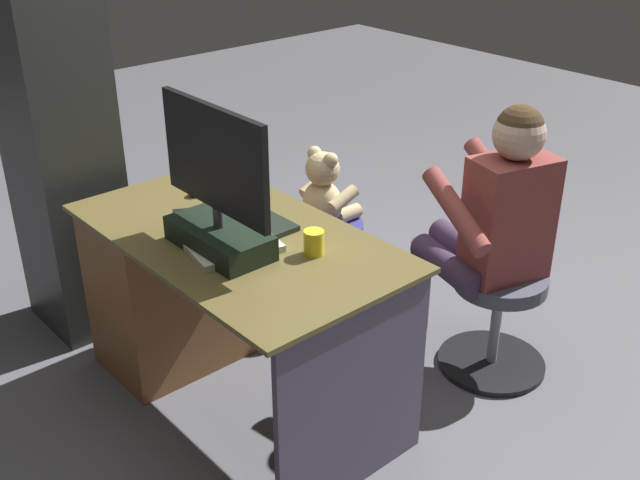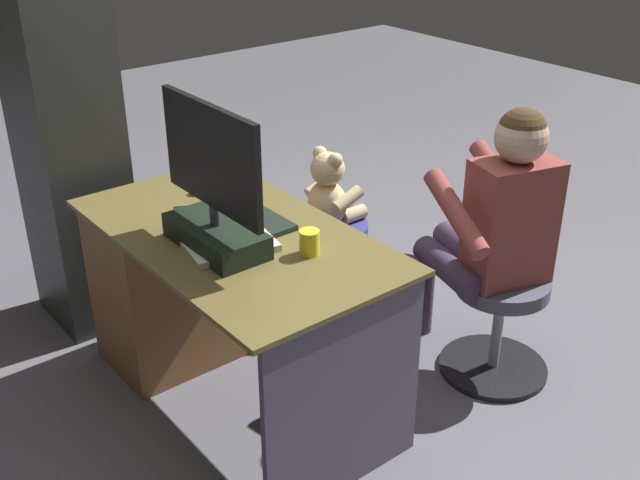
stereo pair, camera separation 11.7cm
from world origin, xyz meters
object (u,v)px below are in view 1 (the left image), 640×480
(desk, at_px, (191,282))
(monitor, at_px, (218,204))
(keyboard, at_px, (250,215))
(teddy_bear, at_px, (325,191))
(office_chair_teddy, at_px, (322,263))
(cup, at_px, (314,242))
(visitor_chair, at_px, (497,313))
(person, at_px, (487,217))
(tv_remote, at_px, (193,212))
(computer_mouse, at_px, (199,191))

(desk, xyz_separation_m, monitor, (-0.40, 0.11, 0.52))
(desk, relative_size, keyboard, 3.09)
(teddy_bear, bearing_deg, monitor, 114.62)
(monitor, height_order, office_chair_teddy, monitor)
(cup, relative_size, visitor_chair, 0.19)
(cup, xyz_separation_m, person, (-0.13, -0.79, -0.10))
(teddy_bear, bearing_deg, tv_remote, 95.47)
(teddy_bear, distance_m, visitor_chair, 0.92)
(desk, xyz_separation_m, visitor_chair, (-0.86, -0.92, -0.13))
(keyboard, bearing_deg, visitor_chair, -126.47)
(desk, distance_m, tv_remote, 0.37)
(office_chair_teddy, bearing_deg, keyboard, 112.42)
(cup, relative_size, office_chair_teddy, 0.17)
(visitor_chair, distance_m, person, 0.43)
(keyboard, distance_m, computer_mouse, 0.31)
(cup, bearing_deg, teddy_bear, -44.11)
(visitor_chair, bearing_deg, tv_remote, 51.33)
(teddy_bear, bearing_deg, keyboard, 111.97)
(person, bearing_deg, office_chair_teddy, 15.60)
(office_chair_teddy, xyz_separation_m, person, (-0.74, -0.21, 0.44))
(desk, height_order, visitor_chair, desk)
(keyboard, relative_size, tv_remote, 2.80)
(tv_remote, bearing_deg, cup, -136.04)
(desk, relative_size, cup, 14.91)
(monitor, bearing_deg, tv_remote, -15.36)
(office_chair_teddy, bearing_deg, visitor_chair, -164.40)
(monitor, distance_m, tv_remote, 0.35)
(computer_mouse, relative_size, cup, 1.10)
(office_chair_teddy, bearing_deg, tv_remote, 95.56)
(person, bearing_deg, teddy_bear, 14.68)
(office_chair_teddy, height_order, person, person)
(office_chair_teddy, relative_size, person, 0.44)
(tv_remote, distance_m, visitor_chair, 1.31)
(cup, bearing_deg, computer_mouse, 1.34)
(keyboard, bearing_deg, person, -123.16)
(desk, distance_m, teddy_bear, 0.74)
(keyboard, distance_m, cup, 0.38)
(keyboard, height_order, cup, cup)
(desk, distance_m, person, 1.22)
(keyboard, distance_m, tv_remote, 0.22)
(monitor, relative_size, cup, 6.36)
(office_chair_teddy, bearing_deg, teddy_bear, -90.00)
(desk, height_order, keyboard, keyboard)
(monitor, xyz_separation_m, office_chair_teddy, (0.37, -0.80, -0.67))
(cup, bearing_deg, tv_remote, 14.13)
(computer_mouse, xyz_separation_m, cup, (-0.68, -0.02, 0.03))
(teddy_bear, bearing_deg, desk, 87.45)
(visitor_chair, bearing_deg, person, 15.60)
(office_chair_teddy, bearing_deg, desk, 87.40)
(keyboard, height_order, teddy_bear, teddy_bear)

